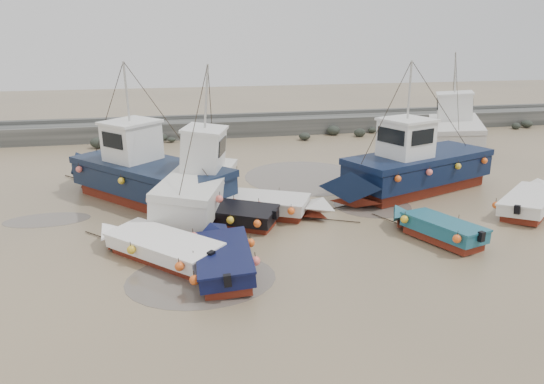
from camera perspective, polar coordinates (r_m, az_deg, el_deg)
The scene contains 17 objects.
ground at distance 19.58m, azimuth 4.53°, elevation -5.62°, with size 120.00×120.00×0.00m, color #937D5B.
seawall at distance 40.23m, azimuth -4.63°, elevation 6.95°, with size 60.00×4.92×1.50m.
puddle_a at distance 17.05m, azimuth -7.62°, elevation -9.25°, with size 4.74×4.74×0.01m, color #5E554C.
puddle_b at distance 24.25m, azimuth 10.71°, elevation -1.40°, with size 3.45×3.45×0.01m, color #5E554C.
puddle_c at distance 23.86m, azimuth -23.04°, elevation -2.78°, with size 3.48×3.48×0.01m, color #5E554C.
puddle_d at distance 28.54m, azimuth 3.64°, elevation 1.62°, with size 6.54×6.54×0.01m, color #5E554C.
dinghy_0 at distance 18.63m, azimuth -12.28°, elevation -5.39°, with size 4.98×5.46×1.43m.
dinghy_1 at distance 17.41m, azimuth -5.13°, elevation -6.63°, with size 2.34×6.14×1.43m.
dinghy_2 at distance 20.72m, azimuth 17.15°, elevation -3.39°, with size 2.65×5.12×1.43m.
dinghy_3 at distance 25.64m, azimuth 26.29°, elevation -0.65°, with size 5.66×4.93×1.43m.
dinghy_4 at distance 21.38m, azimuth -5.12°, elevation -2.10°, with size 5.26×3.73×1.43m.
dinghy_5 at distance 22.34m, azimuth -0.18°, elevation -1.21°, with size 5.84×3.73×1.43m.
cabin_boat_0 at distance 25.01m, azimuth -13.82°, elevation 2.05°, with size 8.30×9.79×6.22m.
cabin_boat_1 at distance 22.75m, azimuth -7.92°, elevation 1.10°, with size 4.52×9.44×6.22m.
cabin_boat_2 at distance 26.18m, azimuth 14.60°, elevation 2.68°, with size 10.67×5.79×6.22m.
cabin_boat_3 at distance 37.82m, azimuth 19.16°, elevation 6.52°, with size 6.75×10.16×6.22m.
person at distance 25.65m, azimuth -5.27°, elevation -0.17°, with size 0.62×0.41×1.70m, color #1C2437.
Camera 1 is at (-5.45, -17.28, 7.43)m, focal length 35.00 mm.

